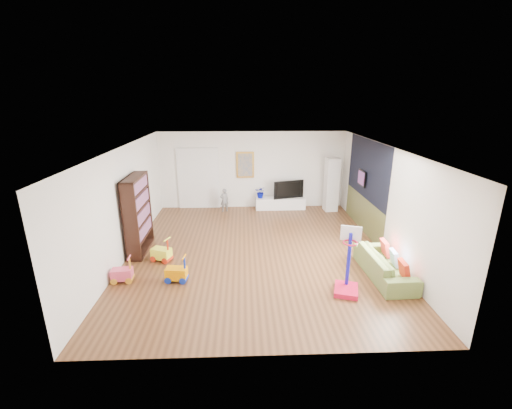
{
  "coord_description": "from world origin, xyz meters",
  "views": [
    {
      "loc": [
        -0.34,
        -8.1,
        3.88
      ],
      "look_at": [
        0.0,
        0.4,
        1.15
      ],
      "focal_mm": 24.0,
      "sensor_mm": 36.0,
      "label": 1
    }
  ],
  "objects_px": {
    "media_console": "(280,203)",
    "basketball_hoop": "(349,262)",
    "sofa": "(385,265)",
    "bookshelf": "(138,215)"
  },
  "relations": [
    {
      "from": "sofa",
      "to": "bookshelf",
      "type": "bearing_deg",
      "value": 72.8
    },
    {
      "from": "media_console",
      "to": "basketball_hoop",
      "type": "xyz_separation_m",
      "value": [
        0.78,
        -5.48,
        0.49
      ]
    },
    {
      "from": "bookshelf",
      "to": "sofa",
      "type": "distance_m",
      "value": 6.06
    },
    {
      "from": "sofa",
      "to": "basketball_hoop",
      "type": "height_order",
      "value": "basketball_hoop"
    },
    {
      "from": "sofa",
      "to": "basketball_hoop",
      "type": "bearing_deg",
      "value": 119.14
    },
    {
      "from": "basketball_hoop",
      "to": "media_console",
      "type": "bearing_deg",
      "value": 115.55
    },
    {
      "from": "media_console",
      "to": "basketball_hoop",
      "type": "height_order",
      "value": "basketball_hoop"
    },
    {
      "from": "basketball_hoop",
      "to": "sofa",
      "type": "bearing_deg",
      "value": 48.68
    },
    {
      "from": "media_console",
      "to": "sofa",
      "type": "xyz_separation_m",
      "value": [
        1.81,
        -4.86,
        0.07
      ]
    },
    {
      "from": "sofa",
      "to": "basketball_hoop",
      "type": "distance_m",
      "value": 1.28
    }
  ]
}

